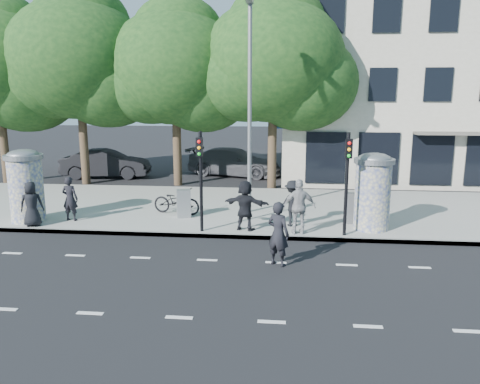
# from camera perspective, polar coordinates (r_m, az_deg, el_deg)

# --- Properties ---
(ground) EXTENTS (120.00, 120.00, 0.00)m
(ground) POSITION_cam_1_polar(r_m,az_deg,el_deg) (12.50, -5.12, -10.47)
(ground) COLOR black
(ground) RESTS_ON ground
(sidewalk) EXTENTS (40.00, 8.00, 0.15)m
(sidewalk) POSITION_cam_1_polar(r_m,az_deg,el_deg) (19.55, -1.01, -1.98)
(sidewalk) COLOR gray
(sidewalk) RESTS_ON ground
(curb) EXTENTS (40.00, 0.10, 0.16)m
(curb) POSITION_cam_1_polar(r_m,az_deg,el_deg) (15.77, -2.71, -5.37)
(curb) COLOR slate
(curb) RESTS_ON ground
(lane_dash_near) EXTENTS (32.00, 0.12, 0.01)m
(lane_dash_near) POSITION_cam_1_polar(r_m,az_deg,el_deg) (10.54, -7.43, -14.94)
(lane_dash_near) COLOR silver
(lane_dash_near) RESTS_ON ground
(lane_dash_far) EXTENTS (32.00, 0.12, 0.01)m
(lane_dash_far) POSITION_cam_1_polar(r_m,az_deg,el_deg) (13.78, -4.02, -8.28)
(lane_dash_far) COLOR silver
(lane_dash_far) RESTS_ON ground
(ad_column_left) EXTENTS (1.36, 1.36, 2.65)m
(ad_column_left) POSITION_cam_1_polar(r_m,az_deg,el_deg) (18.73, -24.65, 0.90)
(ad_column_left) COLOR beige
(ad_column_left) RESTS_ON sidewalk
(ad_column_right) EXTENTS (1.36, 1.36, 2.65)m
(ad_column_right) POSITION_cam_1_polar(r_m,az_deg,el_deg) (16.63, 15.87, 0.28)
(ad_column_right) COLOR beige
(ad_column_right) RESTS_ON sidewalk
(traffic_pole_near) EXTENTS (0.22, 0.31, 3.40)m
(traffic_pole_near) POSITION_cam_1_polar(r_m,az_deg,el_deg) (15.61, -4.83, 2.55)
(traffic_pole_near) COLOR black
(traffic_pole_near) RESTS_ON sidewalk
(traffic_pole_far) EXTENTS (0.22, 0.31, 3.40)m
(traffic_pole_far) POSITION_cam_1_polar(r_m,az_deg,el_deg) (15.47, 12.94, 2.21)
(traffic_pole_far) COLOR black
(traffic_pole_far) RESTS_ON sidewalk
(street_lamp) EXTENTS (0.25, 0.93, 8.00)m
(street_lamp) POSITION_cam_1_polar(r_m,az_deg,el_deg) (18.04, 1.18, 12.00)
(street_lamp) COLOR slate
(street_lamp) RESTS_ON sidewalk
(tree_mid_left) EXTENTS (7.20, 7.20, 9.57)m
(tree_mid_left) POSITION_cam_1_polar(r_m,az_deg,el_deg) (26.22, -19.14, 15.04)
(tree_mid_left) COLOR #38281C
(tree_mid_left) RESTS_ON ground
(tree_near_left) EXTENTS (6.80, 6.80, 8.97)m
(tree_near_left) POSITION_cam_1_polar(r_m,az_deg,el_deg) (24.77, -7.94, 14.78)
(tree_near_left) COLOR #38281C
(tree_near_left) RESTS_ON ground
(tree_center) EXTENTS (7.00, 7.00, 9.30)m
(tree_center) POSITION_cam_1_polar(r_m,az_deg,el_deg) (23.72, 4.09, 15.60)
(tree_center) COLOR #38281C
(tree_center) RESTS_ON ground
(building) EXTENTS (20.30, 15.85, 12.00)m
(building) POSITION_cam_1_polar(r_m,az_deg,el_deg) (32.85, 23.67, 13.04)
(building) COLOR #ADA691
(building) RESTS_ON ground
(ped_a) EXTENTS (0.91, 0.74, 1.60)m
(ped_a) POSITION_cam_1_polar(r_m,az_deg,el_deg) (18.03, -24.07, -1.35)
(ped_a) COLOR black
(ped_a) RESTS_ON sidewalk
(ped_b) EXTENTS (0.63, 0.44, 1.65)m
(ped_b) POSITION_cam_1_polar(r_m,az_deg,el_deg) (18.29, -20.01, -0.77)
(ped_b) COLOR black
(ped_b) RESTS_ON sidewalk
(ped_d) EXTENTS (1.21, 0.95, 1.64)m
(ped_d) POSITION_cam_1_polar(r_m,az_deg,el_deg) (16.61, 6.40, -1.36)
(ped_d) COLOR black
(ped_d) RESTS_ON sidewalk
(ped_e) EXTENTS (1.16, 0.76, 1.85)m
(ped_e) POSITION_cam_1_polar(r_m,az_deg,el_deg) (15.64, 7.24, -1.80)
(ped_e) COLOR #959698
(ped_e) RESTS_ON sidewalk
(ped_f) EXTENTS (1.70, 0.98, 1.73)m
(ped_f) POSITION_cam_1_polar(r_m,az_deg,el_deg) (15.97, 0.64, -1.64)
(ped_f) COLOR black
(ped_f) RESTS_ON sidewalk
(man_road) EXTENTS (0.80, 0.72, 1.84)m
(man_road) POSITION_cam_1_polar(r_m,az_deg,el_deg) (13.14, 4.69, -5.09)
(man_road) COLOR black
(man_road) RESTS_ON ground
(bicycle) EXTENTS (1.08, 2.03, 1.01)m
(bicycle) POSITION_cam_1_polar(r_m,az_deg,el_deg) (18.39, -7.74, -1.10)
(bicycle) COLOR black
(bicycle) RESTS_ON sidewalk
(cabinet_left) EXTENTS (0.60, 0.50, 1.07)m
(cabinet_left) POSITION_cam_1_polar(r_m,az_deg,el_deg) (17.82, -6.88, -1.40)
(cabinet_left) COLOR gray
(cabinet_left) RESTS_ON sidewalk
(cabinet_right) EXTENTS (0.56, 0.42, 1.11)m
(cabinet_right) POSITION_cam_1_polar(r_m,az_deg,el_deg) (17.39, 13.48, -1.91)
(cabinet_right) COLOR slate
(cabinet_right) RESTS_ON sidewalk
(car_mid) EXTENTS (2.30, 5.12, 1.63)m
(car_mid) POSITION_cam_1_polar(r_m,az_deg,el_deg) (28.13, -16.02, 3.34)
(car_mid) COLOR black
(car_mid) RESTS_ON ground
(car_right) EXTENTS (3.61, 5.97, 1.62)m
(car_right) POSITION_cam_1_polar(r_m,az_deg,el_deg) (27.78, -0.70, 3.68)
(car_right) COLOR #4D4E54
(car_right) RESTS_ON ground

